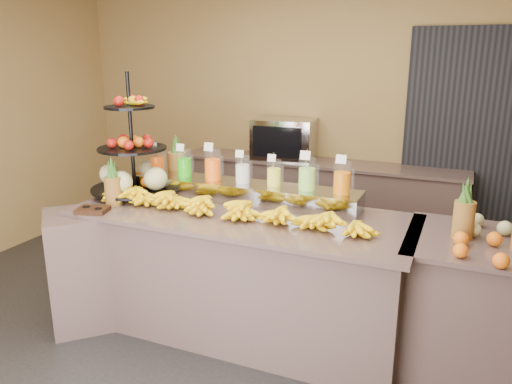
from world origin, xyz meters
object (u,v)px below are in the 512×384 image
Objects in this scene: right_fruit_pile at (488,237)px; oven_warmer at (284,139)px; banana_heap at (225,204)px; fruit_stand at (138,165)px; condiment_caddy at (93,210)px; pitcher_tray at (243,192)px.

right_fruit_pile is 2.84m from oven_warmer.
banana_heap is 0.91m from fruit_stand.
right_fruit_pile is (2.64, 0.36, 0.06)m from condiment_caddy.
banana_heap is at bearing 19.79° from condiment_caddy.
right_fruit_pile is at bearing 0.93° from banana_heap.
condiment_caddy is 2.66m from right_fruit_pile.
oven_warmer is (-0.27, 1.67, 0.14)m from pitcher_tray.
pitcher_tray is at bearing 169.30° from right_fruit_pile.
right_fruit_pile is 0.69× the size of oven_warmer.
banana_heap reaches higher than pitcher_tray.
banana_heap is 1.72m from right_fruit_pile.
pitcher_tray is at bearing 94.36° from banana_heap.
fruit_stand is 1.51× the size of oven_warmer.
oven_warmer is (-0.30, 2.03, 0.14)m from banana_heap.
banana_heap is at bearing -85.64° from pitcher_tray.
oven_warmer is at bearing 84.06° from fruit_stand.
banana_heap is at bearing -0.57° from fruit_stand.
oven_warmer is at bearing 135.20° from right_fruit_pile.
banana_heap is at bearing -86.45° from oven_warmer.
condiment_caddy is 0.33× the size of oven_warmer.
fruit_stand is at bearing 84.89° from condiment_caddy.
pitcher_tray is 4.11× the size of right_fruit_pile.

